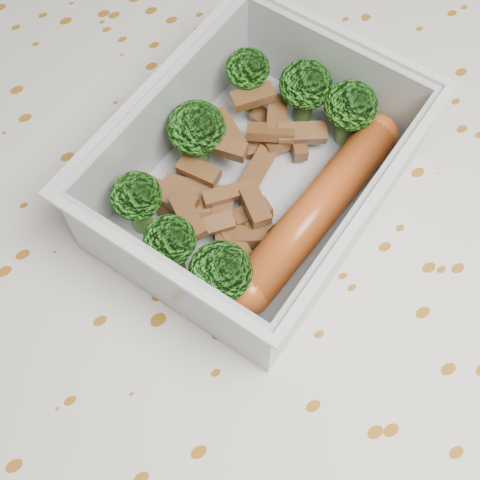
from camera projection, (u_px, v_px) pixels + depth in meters
ground_plane at (239, 465)px, 1.08m from camera, size 4.00×4.00×0.00m
dining_table at (237, 321)px, 0.49m from camera, size 1.40×0.90×0.75m
tablecloth at (237, 294)px, 0.44m from camera, size 1.46×0.96×0.19m
lunch_container at (256, 179)px, 0.41m from camera, size 0.24×0.22×0.07m
broccoli_florets at (239, 155)px, 0.40m from camera, size 0.18×0.14×0.05m
meat_pile at (241, 173)px, 0.42m from camera, size 0.13×0.10×0.03m
sausage at (317, 209)px, 0.40m from camera, size 0.15×0.08×0.03m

